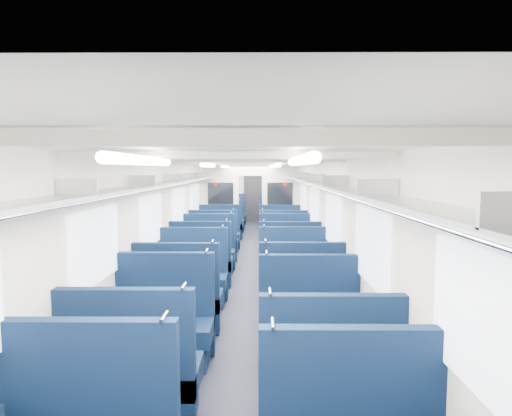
# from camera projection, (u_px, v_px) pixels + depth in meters

# --- Properties ---
(floor) EXTENTS (2.80, 18.00, 0.01)m
(floor) POSITION_uv_depth(u_px,v_px,m) (247.00, 269.00, 9.74)
(floor) COLOR black
(floor) RESTS_ON ground
(ceiling) EXTENTS (2.80, 18.00, 0.01)m
(ceiling) POSITION_uv_depth(u_px,v_px,m) (247.00, 162.00, 9.54)
(ceiling) COLOR white
(ceiling) RESTS_ON wall_left
(wall_left) EXTENTS (0.02, 18.00, 2.35)m
(wall_left) POSITION_uv_depth(u_px,v_px,m) (183.00, 216.00, 9.65)
(wall_left) COLOR silver
(wall_left) RESTS_ON floor
(dado_left) EXTENTS (0.03, 17.90, 0.70)m
(dado_left) POSITION_uv_depth(u_px,v_px,m) (184.00, 253.00, 9.72)
(dado_left) COLOR #0F1D35
(dado_left) RESTS_ON floor
(wall_right) EXTENTS (0.02, 18.00, 2.35)m
(wall_right) POSITION_uv_depth(u_px,v_px,m) (311.00, 216.00, 9.63)
(wall_right) COLOR silver
(wall_right) RESTS_ON floor
(dado_right) EXTENTS (0.03, 17.90, 0.70)m
(dado_right) POSITION_uv_depth(u_px,v_px,m) (310.00, 253.00, 9.70)
(dado_right) COLOR #0F1D35
(dado_right) RESTS_ON floor
(wall_far) EXTENTS (2.80, 0.02, 2.35)m
(wall_far) POSITION_uv_depth(u_px,v_px,m) (253.00, 193.00, 18.61)
(wall_far) COLOR silver
(wall_far) RESTS_ON floor
(luggage_rack_left) EXTENTS (0.36, 17.40, 0.18)m
(luggage_rack_left) POSITION_uv_depth(u_px,v_px,m) (191.00, 179.00, 9.58)
(luggage_rack_left) COLOR #B2B5BA
(luggage_rack_left) RESTS_ON wall_left
(luggage_rack_right) EXTENTS (0.36, 17.40, 0.18)m
(luggage_rack_right) POSITION_uv_depth(u_px,v_px,m) (303.00, 179.00, 9.56)
(luggage_rack_right) COLOR #B2B5BA
(luggage_rack_right) RESTS_ON wall_right
(windows) EXTENTS (2.78, 15.60, 0.75)m
(windows) POSITION_uv_depth(u_px,v_px,m) (247.00, 207.00, 9.16)
(windows) COLOR white
(windows) RESTS_ON wall_left
(ceiling_fittings) EXTENTS (2.70, 16.06, 0.11)m
(ceiling_fittings) POSITION_uv_depth(u_px,v_px,m) (247.00, 165.00, 9.28)
(ceiling_fittings) COLOR silver
(ceiling_fittings) RESTS_ON ceiling
(end_door) EXTENTS (0.75, 0.06, 2.00)m
(end_door) POSITION_uv_depth(u_px,v_px,m) (253.00, 198.00, 18.56)
(end_door) COLOR black
(end_door) RESTS_ON floor
(bulkhead) EXTENTS (2.80, 0.10, 2.35)m
(bulkhead) POSITION_uv_depth(u_px,v_px,m) (250.00, 202.00, 13.06)
(bulkhead) COLOR silver
(bulkhead) RESTS_ON floor
(seat_4) EXTENTS (1.14, 0.63, 1.27)m
(seat_4) POSITION_uv_depth(u_px,v_px,m) (132.00, 380.00, 3.80)
(seat_4) COLOR #0D203F
(seat_4) RESTS_ON floor
(seat_5) EXTENTS (1.14, 0.63, 1.27)m
(seat_5) POSITION_uv_depth(u_px,v_px,m) (328.00, 390.00, 3.62)
(seat_5) COLOR #0D203F
(seat_5) RESTS_ON floor
(seat_6) EXTENTS (1.14, 0.63, 1.27)m
(seat_6) POSITION_uv_depth(u_px,v_px,m) (163.00, 328.00, 5.02)
(seat_6) COLOR #0D203F
(seat_6) RESTS_ON floor
(seat_7) EXTENTS (1.14, 0.63, 1.27)m
(seat_7) POSITION_uv_depth(u_px,v_px,m) (310.00, 333.00, 4.89)
(seat_7) COLOR #0D203F
(seat_7) RESTS_ON floor
(seat_8) EXTENTS (1.14, 0.63, 1.27)m
(seat_8) POSITION_uv_depth(u_px,v_px,m) (179.00, 302.00, 6.00)
(seat_8) COLOR #0D203F
(seat_8) RESTS_ON floor
(seat_9) EXTENTS (1.14, 0.63, 1.27)m
(seat_9) POSITION_uv_depth(u_px,v_px,m) (301.00, 301.00, 6.04)
(seat_9) COLOR #0D203F
(seat_9) RESTS_ON floor
(seat_10) EXTENTS (1.14, 0.63, 1.27)m
(seat_10) POSITION_uv_depth(u_px,v_px,m) (192.00, 280.00, 7.20)
(seat_10) COLOR #0D203F
(seat_10) RESTS_ON floor
(seat_11) EXTENTS (1.14, 0.63, 1.27)m
(seat_11) POSITION_uv_depth(u_px,v_px,m) (294.00, 279.00, 7.28)
(seat_11) COLOR #0D203F
(seat_11) RESTS_ON floor
(seat_12) EXTENTS (1.14, 0.63, 1.27)m
(seat_12) POSITION_uv_depth(u_px,v_px,m) (202.00, 265.00, 8.38)
(seat_12) COLOR #0D203F
(seat_12) RESTS_ON floor
(seat_13) EXTENTS (1.14, 0.63, 1.27)m
(seat_13) POSITION_uv_depth(u_px,v_px,m) (289.00, 265.00, 8.32)
(seat_13) COLOR #0D203F
(seat_13) RESTS_ON floor
(seat_14) EXTENTS (1.14, 0.63, 1.27)m
(seat_14) POSITION_uv_depth(u_px,v_px,m) (208.00, 254.00, 9.42)
(seat_14) COLOR #0D203F
(seat_14) RESTS_ON floor
(seat_15) EXTENTS (1.14, 0.63, 1.27)m
(seat_15) POSITION_uv_depth(u_px,v_px,m) (285.00, 253.00, 9.54)
(seat_15) COLOR #0D203F
(seat_15) RESTS_ON floor
(seat_16) EXTENTS (1.14, 0.63, 1.27)m
(seat_16) POSITION_uv_depth(u_px,v_px,m) (214.00, 244.00, 10.60)
(seat_16) COLOR #0D203F
(seat_16) RESTS_ON floor
(seat_17) EXTENTS (1.14, 0.63, 1.27)m
(seat_17) POSITION_uv_depth(u_px,v_px,m) (283.00, 245.00, 10.53)
(seat_17) COLOR #0D203F
(seat_17) RESTS_ON floor
(seat_18) EXTENTS (1.14, 0.63, 1.27)m
(seat_18) POSITION_uv_depth(u_px,v_px,m) (219.00, 236.00, 11.86)
(seat_18) COLOR #0D203F
(seat_18) RESTS_ON floor
(seat_19) EXTENTS (1.14, 0.63, 1.27)m
(seat_19) POSITION_uv_depth(u_px,v_px,m) (280.00, 237.00, 11.75)
(seat_19) COLOR #0D203F
(seat_19) RESTS_ON floor
(seat_20) EXTENTS (1.14, 0.63, 1.27)m
(seat_20) POSITION_uv_depth(u_px,v_px,m) (225.00, 226.00, 13.92)
(seat_20) COLOR #0D203F
(seat_20) RESTS_ON floor
(seat_21) EXTENTS (1.14, 0.63, 1.27)m
(seat_21) POSITION_uv_depth(u_px,v_px,m) (277.00, 227.00, 13.83)
(seat_21) COLOR #0D203F
(seat_21) RESTS_ON floor
(seat_22) EXTENTS (1.14, 0.63, 1.27)m
(seat_22) POSITION_uv_depth(u_px,v_px,m) (227.00, 223.00, 14.94)
(seat_22) COLOR #0D203F
(seat_22) RESTS_ON floor
(seat_23) EXTENTS (1.14, 0.63, 1.27)m
(seat_23) POSITION_uv_depth(u_px,v_px,m) (276.00, 222.00, 15.04)
(seat_23) COLOR #0D203F
(seat_23) RESTS_ON floor
(seat_24) EXTENTS (1.14, 0.63, 1.27)m
(seat_24) POSITION_uv_depth(u_px,v_px,m) (229.00, 219.00, 16.00)
(seat_24) COLOR #0D203F
(seat_24) RESTS_ON floor
(seat_25) EXTENTS (1.14, 0.63, 1.27)m
(seat_25) POSITION_uv_depth(u_px,v_px,m) (275.00, 218.00, 16.20)
(seat_25) COLOR #0D203F
(seat_25) RESTS_ON floor
(seat_26) EXTENTS (1.14, 0.63, 1.27)m
(seat_26) POSITION_uv_depth(u_px,v_px,m) (231.00, 216.00, 17.17)
(seat_26) COLOR #0D203F
(seat_26) RESTS_ON floor
(seat_27) EXTENTS (1.14, 0.63, 1.27)m
(seat_27) POSITION_uv_depth(u_px,v_px,m) (274.00, 215.00, 17.24)
(seat_27) COLOR #0D203F
(seat_27) RESTS_ON floor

